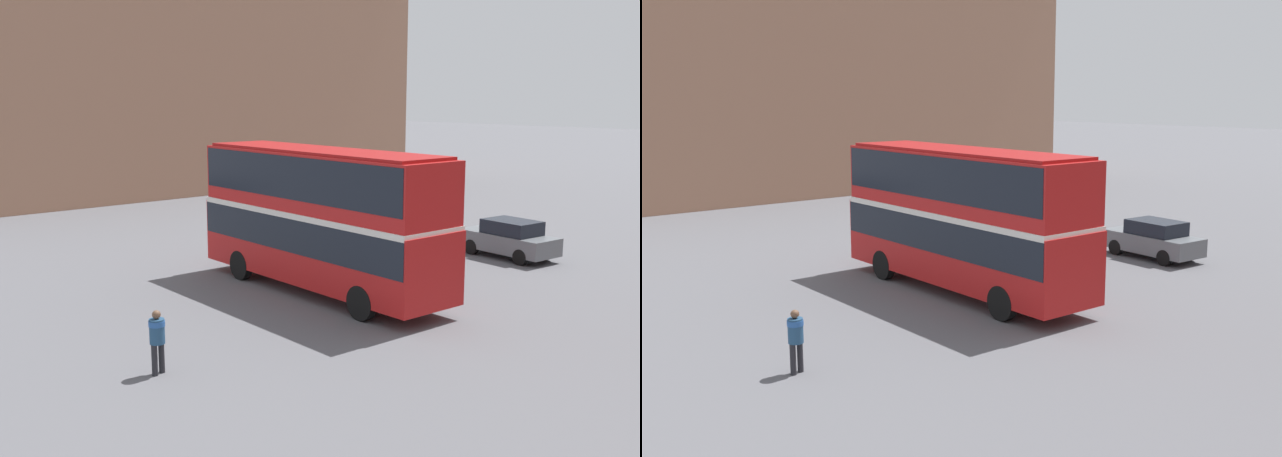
% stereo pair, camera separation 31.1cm
% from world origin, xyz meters
% --- Properties ---
extents(ground_plane, '(240.00, 240.00, 0.00)m').
position_xyz_m(ground_plane, '(0.00, 0.00, 0.00)').
color(ground_plane, '#5B5B60').
extents(building_row_left, '(9.11, 37.56, 16.99)m').
position_xyz_m(building_row_left, '(-26.66, 10.46, 8.51)').
color(building_row_left, '#9E7056').
rests_on(building_row_left, ground_plane).
extents(double_decker_bus, '(10.56, 2.90, 4.89)m').
position_xyz_m(double_decker_bus, '(0.99, -0.72, 2.81)').
color(double_decker_bus, red).
rests_on(double_decker_bus, ground_plane).
extents(pedestrian_foreground, '(0.50, 0.50, 1.60)m').
position_xyz_m(pedestrian_foreground, '(4.17, -8.74, 0.98)').
color(pedestrian_foreground, '#232328').
rests_on(pedestrian_foreground, ground_plane).
extents(parked_car_kerb_near, '(4.24, 2.05, 1.58)m').
position_xyz_m(parked_car_kerb_near, '(2.08, 8.73, 0.79)').
color(parked_car_kerb_near, slate).
rests_on(parked_car_kerb_near, ground_plane).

